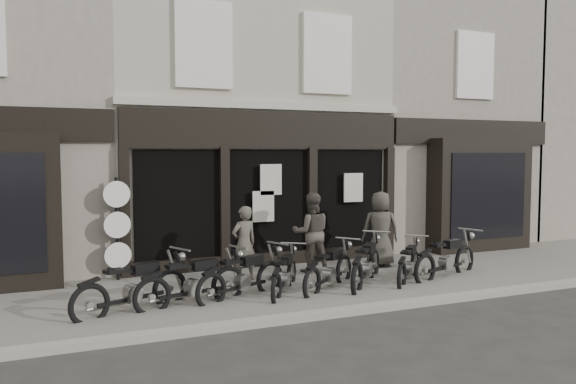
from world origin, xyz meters
name	(u,v)px	position (x,y,z in m)	size (l,w,h in m)	color
ground_plane	(322,298)	(0.00, 0.00, 0.00)	(90.00, 90.00, 0.00)	#2D2B28
pavement	(303,285)	(0.00, 0.90, 0.06)	(30.00, 4.20, 0.12)	slate
kerb	(353,311)	(0.00, -1.25, 0.07)	(30.00, 0.25, 0.13)	gray
central_building	(232,112)	(0.00, 5.95, 4.08)	(7.30, 6.22, 8.34)	#AEA595
neighbour_right	(413,119)	(6.35, 5.90, 4.04)	(5.60, 6.73, 8.34)	gray
motorcycle_0	(133,292)	(-3.65, 0.15, 0.44)	(2.18, 1.21, 1.11)	black
motorcycle_1	(193,286)	(-2.57, 0.18, 0.43)	(2.24, 0.87, 1.09)	black
motorcycle_2	(243,280)	(-1.55, 0.32, 0.42)	(2.08, 1.16, 1.06)	black
motorcycle_3	(285,278)	(-0.67, 0.34, 0.39)	(1.38, 1.78, 0.98)	black
motorcycle_4	(329,273)	(0.31, 0.28, 0.41)	(1.86, 1.51, 1.04)	black
motorcycle_5	(366,268)	(1.21, 0.31, 0.45)	(1.81, 1.87, 1.12)	black
motorcycle_6	(409,267)	(2.26, 0.26, 0.39)	(1.65, 1.60, 0.99)	black
motorcycle_7	(446,262)	(3.24, 0.21, 0.44)	(2.24, 1.06, 1.11)	black
man_left	(244,244)	(-1.12, 1.54, 0.94)	(0.60, 0.39, 1.63)	#4F4A41
man_centre	(311,232)	(0.62, 1.79, 1.05)	(0.90, 0.70, 1.86)	#48413A
man_right	(380,229)	(2.46, 1.74, 1.04)	(0.90, 0.59, 1.84)	#3E3A33
advert_sign_post	(117,233)	(-3.64, 2.68, 1.15)	(0.58, 0.37, 2.37)	black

